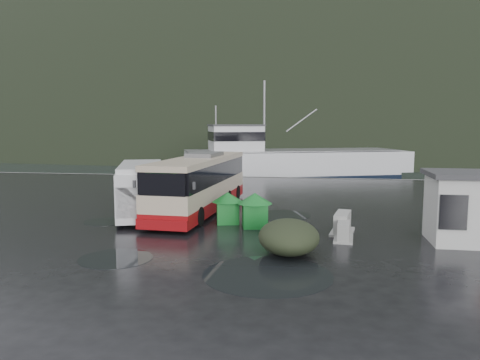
% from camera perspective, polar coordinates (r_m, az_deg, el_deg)
% --- Properties ---
extents(ground, '(160.00, 160.00, 0.00)m').
position_cam_1_polar(ground, '(21.12, -3.86, -5.69)').
color(ground, black).
rests_on(ground, ground).
extents(harbor_water, '(300.00, 180.00, 0.02)m').
position_cam_1_polar(harbor_water, '(130.25, 7.03, 4.76)').
color(harbor_water, black).
rests_on(harbor_water, ground).
extents(quay_edge, '(160.00, 0.60, 1.50)m').
position_cam_1_polar(quay_edge, '(40.62, 2.44, 0.36)').
color(quay_edge, '#999993').
rests_on(quay_edge, ground).
extents(headland, '(780.00, 540.00, 570.00)m').
position_cam_1_polar(headland, '(270.18, 10.24, 5.75)').
color(headland, black).
rests_on(headland, ground).
extents(coach_bus, '(3.42, 11.03, 3.07)m').
position_cam_1_polar(coach_bus, '(24.84, -4.85, -3.80)').
color(coach_bus, '#BEAB90').
rests_on(coach_bus, ground).
extents(white_van, '(4.12, 6.69, 2.65)m').
position_cam_1_polar(white_van, '(23.98, -11.85, -4.31)').
color(white_van, silver).
rests_on(white_van, ground).
extents(waste_bin_left, '(1.31, 1.31, 1.54)m').
position_cam_1_polar(waste_bin_left, '(20.98, 1.81, -5.76)').
color(waste_bin_left, '#147225').
rests_on(waste_bin_left, ground).
extents(waste_bin_right, '(1.26, 1.26, 1.45)m').
position_cam_1_polar(waste_bin_right, '(21.82, -1.51, -5.27)').
color(waste_bin_right, '#147225').
rests_on(waste_bin_right, ground).
extents(dome_tent, '(2.41, 3.20, 1.19)m').
position_cam_1_polar(dome_tent, '(16.96, 5.94, -8.84)').
color(dome_tent, '#262E1C').
rests_on(dome_tent, ground).
extents(ticket_kiosk, '(3.56, 2.71, 2.77)m').
position_cam_1_polar(ticket_kiosk, '(20.35, 26.44, -6.88)').
color(ticket_kiosk, beige).
rests_on(ticket_kiosk, ground).
extents(jersey_barrier_a, '(1.17, 1.89, 0.88)m').
position_cam_1_polar(jersey_barrier_a, '(20.30, 12.35, -6.35)').
color(jersey_barrier_a, '#999993').
rests_on(jersey_barrier_a, ground).
extents(jersey_barrier_b, '(0.86, 1.52, 0.73)m').
position_cam_1_polar(jersey_barrier_b, '(19.13, 12.49, -7.16)').
color(jersey_barrier_b, '#999993').
rests_on(jersey_barrier_b, ground).
extents(fishing_trawler, '(26.18, 14.23, 10.33)m').
position_cam_1_polar(fishing_trawler, '(48.89, 6.33, 1.42)').
color(fishing_trawler, silver).
rests_on(fishing_trawler, ground).
extents(puddles, '(11.36, 12.91, 0.01)m').
position_cam_1_polar(puddles, '(17.94, -2.08, -7.92)').
color(puddles, black).
rests_on(puddles, ground).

